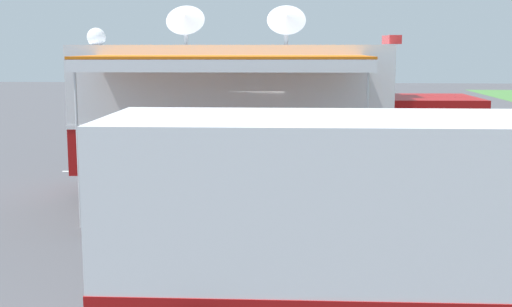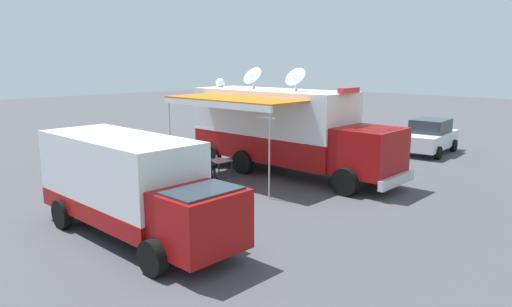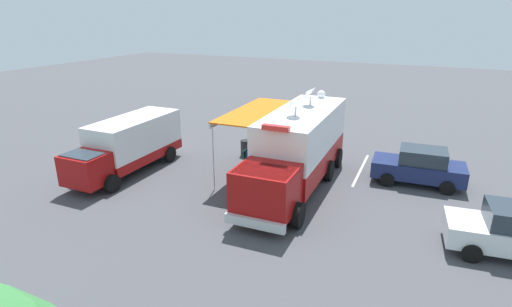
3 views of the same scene
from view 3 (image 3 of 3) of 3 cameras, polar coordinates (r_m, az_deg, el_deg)
name	(u,v)px [view 3 (image 3 of 3)]	position (r m, az deg, el deg)	size (l,w,h in m)	color
ground_plane	(301,180)	(20.06, 6.37, -3.72)	(100.00, 100.00, 0.00)	#47474C
lot_stripe	(361,169)	(21.92, 14.60, -2.19)	(0.12, 4.80, 0.01)	silver
command_truck	(297,147)	(18.71, 5.81, 0.96)	(5.09, 9.56, 4.53)	#9E0F0F
folding_table	(261,156)	(21.24, 0.73, -0.31)	(0.82, 0.82, 0.73)	silver
water_bottle	(261,152)	(21.27, 0.68, 0.18)	(0.07, 0.07, 0.22)	silver
folding_chair_at_table	(247,156)	(21.59, -1.23, -0.42)	(0.49, 0.49, 0.87)	#19562D
folding_chair_beside_table	(264,153)	(22.09, 1.20, 0.05)	(0.49, 0.49, 0.87)	#19562D
seated_responder	(251,155)	(21.47, -0.77, -0.14)	(0.67, 0.56, 1.25)	navy
trash_bin	(246,148)	(23.10, -1.49, 0.77)	(0.57, 0.57, 0.91)	#2D2D33
support_truck	(129,145)	(21.62, -17.54, 1.11)	(2.43, 6.84, 2.70)	white
car_far_corner	(419,166)	(20.75, 22.05, -1.67)	(4.31, 2.23, 1.76)	navy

